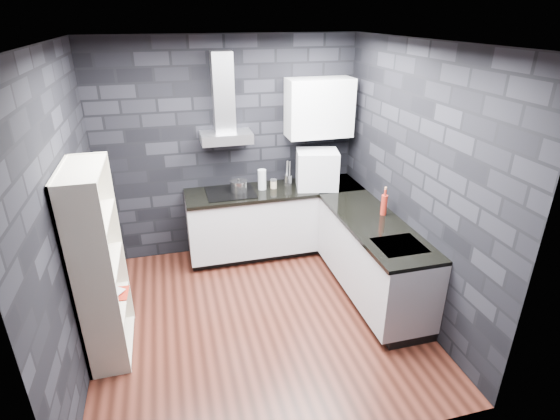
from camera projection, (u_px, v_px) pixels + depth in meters
name	position (u px, v px, depth m)	size (l,w,h in m)	color
ground	(259.00, 318.00, 4.56)	(3.20, 3.20, 0.00)	#481F16
ceiling	(252.00, 42.00, 3.44)	(3.20, 3.20, 0.00)	silver
wall_back	(229.00, 150.00, 5.43)	(3.20, 0.05, 2.70)	black
wall_front	(312.00, 303.00, 2.57)	(3.20, 0.05, 2.70)	black
wall_left	(64.00, 218.00, 3.62)	(0.05, 3.20, 2.70)	black
wall_right	(414.00, 183.00, 4.38)	(0.05, 3.20, 2.70)	black
toekick_back	(274.00, 247.00, 5.83)	(2.18, 0.50, 0.10)	black
toekick_right	(372.00, 289.00, 4.94)	(0.50, 1.78, 0.10)	black
counter_back_cab	(274.00, 219.00, 5.62)	(2.20, 0.60, 0.76)	silver
counter_right_cab	(372.00, 257.00, 4.75)	(0.60, 1.80, 0.76)	silver
counter_back_top	(274.00, 191.00, 5.45)	(2.20, 0.62, 0.04)	black
counter_right_top	(375.00, 224.00, 4.58)	(0.62, 1.80, 0.04)	black
counter_corner_top	(334.00, 184.00, 5.64)	(0.62, 0.62, 0.04)	black
hood_body	(226.00, 137.00, 5.16)	(0.60, 0.34, 0.12)	silver
hood_chimney	(223.00, 92.00, 5.01)	(0.24, 0.20, 0.90)	silver
upper_cabinet	(319.00, 108.00, 5.30)	(0.80, 0.35, 0.70)	silver
cooktop	(231.00, 193.00, 5.32)	(0.58, 0.50, 0.01)	black
sink_rim	(399.00, 245.00, 4.14)	(0.44, 0.40, 0.01)	silver
pot	(239.00, 186.00, 5.33)	(0.20, 0.20, 0.12)	#B0B0B5
glass_vase	(262.00, 180.00, 5.39)	(0.10, 0.10, 0.25)	#B7BEC3
storage_jar	(274.00, 184.00, 5.45)	(0.08, 0.08, 0.10)	tan
utensil_crock	(288.00, 180.00, 5.55)	(0.10, 0.10, 0.13)	#B0B0B5
appliance_garage	(317.00, 170.00, 5.40)	(0.50, 0.39, 0.50)	silver
red_bottle	(384.00, 205.00, 4.71)	(0.07, 0.07, 0.22)	maroon
bookshelf	(99.00, 265.00, 3.80)	(0.34, 0.80, 1.80)	beige
fruit_bowl	(96.00, 270.00, 3.66)	(0.20, 0.20, 0.05)	white
book_red	(107.00, 286.00, 4.09)	(0.18, 0.02, 0.24)	#9D2011
book_second	(103.00, 283.00, 4.09)	(0.16, 0.02, 0.22)	#B2B2B2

